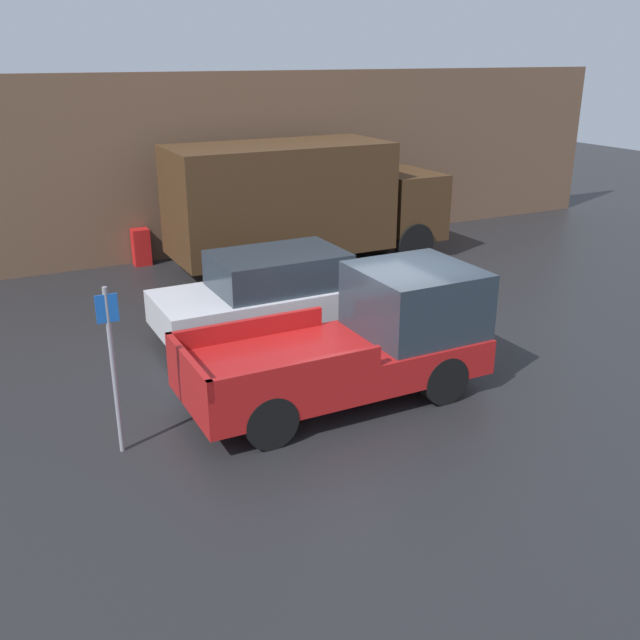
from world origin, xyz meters
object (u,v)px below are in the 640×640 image
Objects in this scene: pickup_truck at (363,340)px; parking_sign at (113,362)px; car at (274,293)px; delivery_truck at (300,200)px; newspaper_box at (141,247)px.

parking_sign is at bearing -179.41° from pickup_truck.
pickup_truck is 1.06× the size of car.
delivery_truck reaches higher than newspaper_box.
car is at bearing 93.37° from pickup_truck.
car is 5.01m from delivery_truck.
parking_sign reaches higher than pickup_truck.
pickup_truck is 1.99× the size of parking_sign.
pickup_truck is at bearing -86.63° from car.
pickup_truck is at bearing -108.06° from delivery_truck.
delivery_truck reaches higher than parking_sign.
car is 4.76× the size of newspaper_box.
car is at bearing 40.24° from parking_sign.
parking_sign is at bearing -139.76° from car.
car is 6.37m from newspaper_box.
delivery_truck is 4.52m from newspaper_box.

